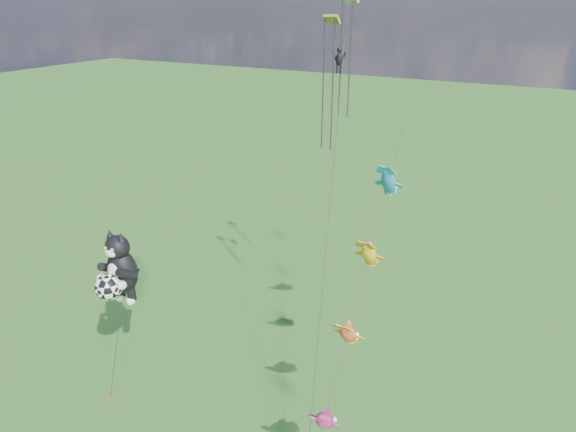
% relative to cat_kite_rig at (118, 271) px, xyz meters
% --- Properties ---
extents(cat_kite_rig, '(2.30, 4.08, 10.69)m').
position_rel_cat_kite_rig_xyz_m(cat_kite_rig, '(0.00, 0.00, 0.00)').
color(cat_kite_rig, brown).
rests_on(cat_kite_rig, ground).
extents(fish_windsock_rig, '(1.10, 15.97, 16.74)m').
position_rel_cat_kite_rig_xyz_m(fish_windsock_rig, '(14.64, 2.48, 1.31)').
color(fish_windsock_rig, brown).
rests_on(fish_windsock_rig, ground).
extents(parafoil_rig, '(5.68, 16.85, 25.51)m').
position_rel_cat_kite_rig_xyz_m(parafoil_rig, '(10.44, 9.01, 11.74)').
color(parafoil_rig, brown).
rests_on(parafoil_rig, ground).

